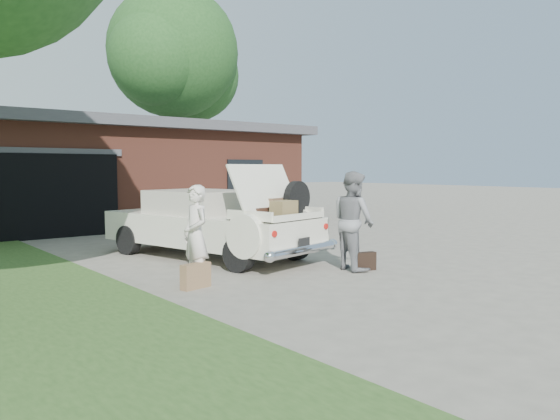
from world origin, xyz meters
TOP-DOWN VIEW (x-y plane):
  - ground at (0.00, 0.00)m, footprint 90.00×90.00m
  - house at (0.98, 11.47)m, footprint 12.80×7.80m
  - tree_right at (6.22, 15.84)m, footprint 6.76×5.88m
  - sedan at (-0.05, 2.77)m, footprint 2.83×5.09m
  - woman_left at (-1.65, 0.65)m, footprint 0.41×0.59m
  - woman_right at (1.22, 0.02)m, footprint 0.83×0.98m
  - suitcase_left at (-1.77, 0.45)m, footprint 0.52×0.25m
  - suitcase_right at (1.31, -0.18)m, footprint 0.44×0.25m

SIDE VIEW (x-z plane):
  - ground at x=0.00m, z-range 0.00..0.00m
  - suitcase_right at x=1.31m, z-range 0.00..0.33m
  - suitcase_left at x=-1.77m, z-range 0.00..0.38m
  - sedan at x=-0.05m, z-range -0.24..1.66m
  - woman_left at x=-1.65m, z-range 0.00..1.57m
  - woman_right at x=1.22m, z-range 0.00..1.77m
  - house at x=0.98m, z-range 0.02..3.32m
  - tree_right at x=6.22m, z-range 1.75..11.75m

